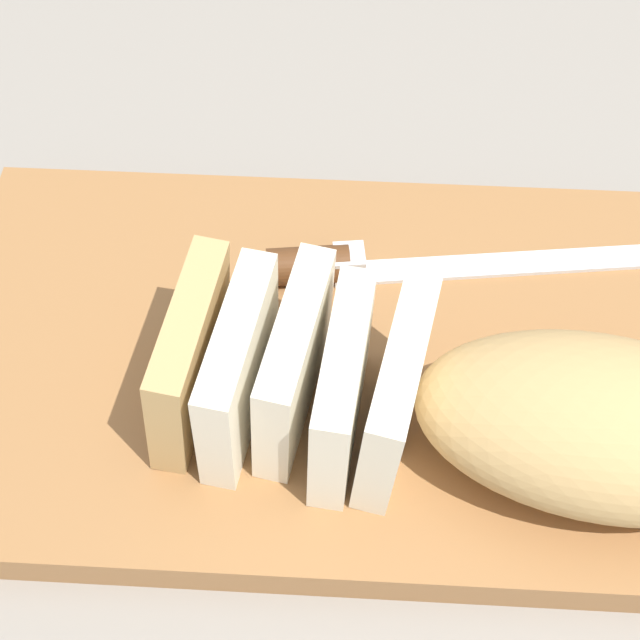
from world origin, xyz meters
name	(u,v)px	position (x,y,z in m)	size (l,w,h in m)	color
ground_plane	(320,371)	(0.00, 0.00, 0.00)	(3.00, 3.00, 0.00)	gray
cutting_board	(320,360)	(0.00, 0.00, 0.01)	(0.48, 0.30, 0.03)	#9E6B3D
bread_loaf	(492,408)	(-0.10, 0.06, 0.07)	(0.35, 0.15, 0.09)	tan
bread_knife	(358,265)	(-0.02, -0.06, 0.03)	(0.26, 0.06, 0.02)	silver
crumb_near_knife	(468,387)	(-0.09, 0.02, 0.03)	(0.00, 0.00, 0.00)	#A8753D
crumb_near_loaf	(340,279)	(-0.01, -0.05, 0.03)	(0.01, 0.01, 0.01)	#A8753D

